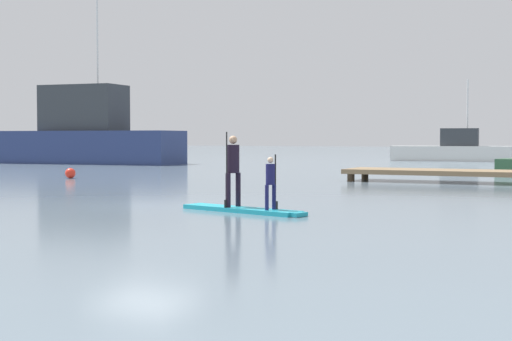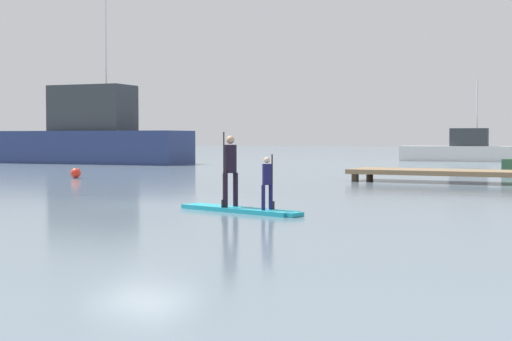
% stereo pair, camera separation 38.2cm
% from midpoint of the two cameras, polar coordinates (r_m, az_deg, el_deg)
% --- Properties ---
extents(ground_plane, '(240.00, 240.00, 0.00)m').
position_cam_midpoint_polar(ground_plane, '(19.48, -8.82, -2.57)').
color(ground_plane, slate).
extents(paddleboard_near, '(3.38, 1.40, 0.10)m').
position_cam_midpoint_polar(paddleboard_near, '(17.53, -1.57, -2.94)').
color(paddleboard_near, '#1E9EB2').
rests_on(paddleboard_near, ground).
extents(paddler_adult, '(0.36, 0.50, 1.73)m').
position_cam_midpoint_polar(paddler_adult, '(17.67, -2.34, 0.33)').
color(paddler_adult, black).
rests_on(paddler_adult, paddleboard_near).
extents(paddler_child_solo, '(0.25, 0.40, 1.23)m').
position_cam_midpoint_polar(paddler_child_solo, '(16.95, 0.45, -0.72)').
color(paddler_child_solo, '#19194C').
rests_on(paddler_child_solo, paddleboard_near).
extents(fishing_boat_white_large, '(14.04, 4.91, 12.79)m').
position_cam_midpoint_polar(fishing_boat_white_large, '(51.24, -13.08, 2.50)').
color(fishing_boat_white_large, navy).
rests_on(fishing_boat_white_large, ground).
extents(trawler_grey_distant, '(8.57, 2.90, 5.82)m').
position_cam_midpoint_polar(trawler_grey_distant, '(57.03, 14.17, 1.49)').
color(trawler_grey_distant, silver).
rests_on(trawler_grey_distant, ground).
extents(floating_dock, '(8.87, 2.36, 0.48)m').
position_cam_midpoint_polar(floating_dock, '(29.69, 14.82, -0.16)').
color(floating_dock, '#846B4C').
rests_on(floating_dock, ground).
extents(mooring_buoy_near, '(0.43, 0.43, 0.43)m').
position_cam_midpoint_polar(mooring_buoy_near, '(32.81, -13.93, -0.20)').
color(mooring_buoy_near, red).
rests_on(mooring_buoy_near, ground).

